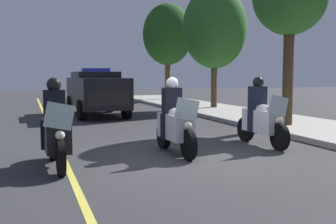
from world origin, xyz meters
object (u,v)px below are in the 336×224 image
(police_motorcycle_lead_left, at_px, (56,131))
(police_motorcycle_trailing, at_px, (261,118))
(police_suv, at_px, (96,91))
(police_motorcycle_lead_right, at_px, (175,123))
(tree_behind_suv, at_px, (168,35))
(tree_far_back, at_px, (215,28))

(police_motorcycle_lead_left, height_order, police_motorcycle_trailing, same)
(police_motorcycle_lead_left, distance_m, police_suv, 9.91)
(police_motorcycle_lead_right, xyz_separation_m, tree_behind_suv, (-18.44, 6.14, 3.82))
(tree_far_back, height_order, tree_behind_suv, tree_behind_suv)
(police_motorcycle_lead_left, relative_size, tree_far_back, 0.35)
(police_motorcycle_lead_right, xyz_separation_m, police_motorcycle_trailing, (-0.30, 2.41, 0.00))
(police_suv, bearing_deg, police_motorcycle_trailing, 17.13)
(police_motorcycle_trailing, xyz_separation_m, tree_behind_suv, (-18.14, 3.73, 3.82))
(police_motorcycle_lead_left, xyz_separation_m, tree_behind_suv, (-18.97, 8.76, 3.82))
(police_motorcycle_lead_right, xyz_separation_m, police_suv, (-9.10, -0.30, 0.37))
(police_motorcycle_trailing, height_order, tree_far_back, tree_far_back)
(police_motorcycle_trailing, bearing_deg, tree_far_back, 160.87)
(police_motorcycle_trailing, bearing_deg, police_motorcycle_lead_left, -80.55)
(tree_far_back, bearing_deg, police_suv, -76.16)
(police_motorcycle_trailing, distance_m, tree_behind_suv, 18.91)
(police_motorcycle_lead_right, height_order, police_motorcycle_trailing, same)
(tree_far_back, distance_m, tree_behind_suv, 7.81)
(police_motorcycle_trailing, xyz_separation_m, police_suv, (-8.79, -2.71, 0.37))
(police_suv, distance_m, tree_far_back, 7.18)
(police_motorcycle_lead_right, height_order, tree_far_back, tree_far_back)
(tree_behind_suv, bearing_deg, police_motorcycle_lead_right, -18.42)
(police_suv, relative_size, tree_far_back, 0.81)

